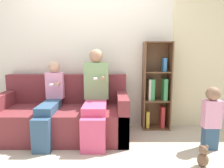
{
  "coord_description": "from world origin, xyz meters",
  "views": [
    {
      "loc": [
        0.34,
        -2.38,
        1.25
      ],
      "look_at": [
        0.34,
        0.59,
        0.79
      ],
      "focal_mm": 32.0,
      "sensor_mm": 36.0,
      "label": 1
    }
  ],
  "objects_px": {
    "teddy_bear": "(203,156)",
    "couch": "(64,116)",
    "toddler_standing": "(212,116)",
    "adult_seated": "(96,94)",
    "bookshelf": "(157,89)",
    "child_seated": "(50,102)"
  },
  "relations": [
    {
      "from": "child_seated",
      "to": "toddler_standing",
      "type": "bearing_deg",
      "value": -7.54
    },
    {
      "from": "child_seated",
      "to": "bookshelf",
      "type": "relative_size",
      "value": 0.79
    },
    {
      "from": "couch",
      "to": "toddler_standing",
      "type": "xyz_separation_m",
      "value": [
        2.03,
        -0.44,
        0.14
      ]
    },
    {
      "from": "adult_seated",
      "to": "teddy_bear",
      "type": "xyz_separation_m",
      "value": [
        1.25,
        -0.77,
        -0.55
      ]
    },
    {
      "from": "teddy_bear",
      "to": "couch",
      "type": "bearing_deg",
      "value": 153.67
    },
    {
      "from": "child_seated",
      "to": "teddy_bear",
      "type": "xyz_separation_m",
      "value": [
        1.9,
        -0.72,
        -0.45
      ]
    },
    {
      "from": "adult_seated",
      "to": "toddler_standing",
      "type": "relative_size",
      "value": 1.59
    },
    {
      "from": "adult_seated",
      "to": "toddler_standing",
      "type": "bearing_deg",
      "value": -12.48
    },
    {
      "from": "toddler_standing",
      "to": "bookshelf",
      "type": "distance_m",
      "value": 0.96
    },
    {
      "from": "adult_seated",
      "to": "bookshelf",
      "type": "height_order",
      "value": "bookshelf"
    },
    {
      "from": "toddler_standing",
      "to": "adult_seated",
      "type": "bearing_deg",
      "value": 167.52
    },
    {
      "from": "bookshelf",
      "to": "child_seated",
      "type": "bearing_deg",
      "value": -163.89
    },
    {
      "from": "couch",
      "to": "toddler_standing",
      "type": "distance_m",
      "value": 2.08
    },
    {
      "from": "child_seated",
      "to": "teddy_bear",
      "type": "height_order",
      "value": "child_seated"
    },
    {
      "from": "couch",
      "to": "bookshelf",
      "type": "bearing_deg",
      "value": 12.23
    },
    {
      "from": "couch",
      "to": "toddler_standing",
      "type": "relative_size",
      "value": 2.33
    },
    {
      "from": "bookshelf",
      "to": "couch",
      "type": "bearing_deg",
      "value": -167.77
    },
    {
      "from": "adult_seated",
      "to": "toddler_standing",
      "type": "distance_m",
      "value": 1.58
    },
    {
      "from": "adult_seated",
      "to": "toddler_standing",
      "type": "xyz_separation_m",
      "value": [
        1.53,
        -0.34,
        -0.23
      ]
    },
    {
      "from": "toddler_standing",
      "to": "teddy_bear",
      "type": "relative_size",
      "value": 3.29
    },
    {
      "from": "couch",
      "to": "teddy_bear",
      "type": "height_order",
      "value": "couch"
    },
    {
      "from": "teddy_bear",
      "to": "child_seated",
      "type": "bearing_deg",
      "value": 159.4
    }
  ]
}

